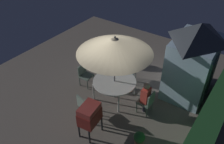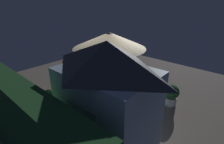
{
  "view_description": "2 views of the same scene",
  "coord_description": "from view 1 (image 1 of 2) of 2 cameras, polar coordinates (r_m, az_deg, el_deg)",
  "views": [
    {
      "loc": [
        5.53,
        3.74,
        6.05
      ],
      "look_at": [
        -0.18,
        -0.29,
        0.89
      ],
      "focal_mm": 37.16,
      "sensor_mm": 36.0,
      "label": 1
    },
    {
      "loc": [
        -4.14,
        4.53,
        3.65
      ],
      "look_at": [
        0.04,
        -0.05,
        1.07
      ],
      "focal_mm": 28.74,
      "sensor_mm": 36.0,
      "label": 2
    }
  ],
  "objects": [
    {
      "name": "hedge_backdrop",
      "position": [
        7.46,
        23.99,
        -9.75
      ],
      "size": [
        6.29,
        0.53,
        2.09
      ],
      "color": "#1E4C23",
      "rests_on": "ground"
    },
    {
      "name": "potted_plant_by_grill",
      "position": [
        10.5,
        1.79,
        4.03
      ],
      "size": [
        0.54,
        0.54,
        0.79
      ],
      "color": "silver",
      "rests_on": "ground"
    },
    {
      "name": "ground_plane",
      "position": [
        9.01,
        0.82,
        -5.77
      ],
      "size": [
        11.0,
        11.0,
        0.0
      ],
      "primitive_type": "plane",
      "color": "#6B6056"
    },
    {
      "name": "patio_table",
      "position": [
        8.45,
        0.63,
        -2.48
      ],
      "size": [
        1.59,
        1.59,
        0.79
      ],
      "color": "white",
      "rests_on": "ground"
    },
    {
      "name": "person_in_blue",
      "position": [
        9.28,
        4.42,
        1.73
      ],
      "size": [
        0.26,
        0.36,
        1.26
      ],
      "color": "#3866B2",
      "rests_on": "ground"
    },
    {
      "name": "chair_toward_house",
      "position": [
        7.95,
        -6.74,
        -7.97
      ],
      "size": [
        0.55,
        0.55,
        0.9
      ],
      "color": "slate",
      "rests_on": "ground"
    },
    {
      "name": "chair_near_shed",
      "position": [
        8.1,
        8.68,
        -7.14
      ],
      "size": [
        0.46,
        0.47,
        0.9
      ],
      "color": "slate",
      "rests_on": "ground"
    },
    {
      "name": "person_in_red",
      "position": [
        7.95,
        8.3,
        -5.53
      ],
      "size": [
        0.34,
        0.24,
        1.26
      ],
      "color": "#CC3D33",
      "rests_on": "ground"
    },
    {
      "name": "garden_shed",
      "position": [
        8.79,
        19.31,
        2.8
      ],
      "size": [
        2.16,
        1.59,
        2.9
      ],
      "color": "#9EBCD1",
      "rests_on": "ground"
    },
    {
      "name": "potted_plant_by_shed",
      "position": [
        7.3,
        6.7,
        -16.08
      ],
      "size": [
        0.34,
        0.34,
        0.55
      ],
      "color": "#936651",
      "rests_on": "ground"
    },
    {
      "name": "chair_far_side",
      "position": [
        9.49,
        4.59,
        0.67
      ],
      "size": [
        0.5,
        0.49,
        0.9
      ],
      "color": "slate",
      "rests_on": "ground"
    },
    {
      "name": "bbq_grill",
      "position": [
        7.15,
        -5.55,
        -10.45
      ],
      "size": [
        0.76,
        0.58,
        1.2
      ],
      "color": "maroon",
      "rests_on": "ground"
    },
    {
      "name": "patio_umbrella",
      "position": [
        7.59,
        0.7,
        6.59
      ],
      "size": [
        2.58,
        2.58,
        2.61
      ],
      "color": "#4C4C51",
      "rests_on": "ground"
    },
    {
      "name": "chair_toward_hedge",
      "position": [
        9.28,
        -6.76,
        -0.44
      ],
      "size": [
        0.47,
        0.48,
        0.9
      ],
      "color": "slate",
      "rests_on": "ground"
    }
  ]
}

